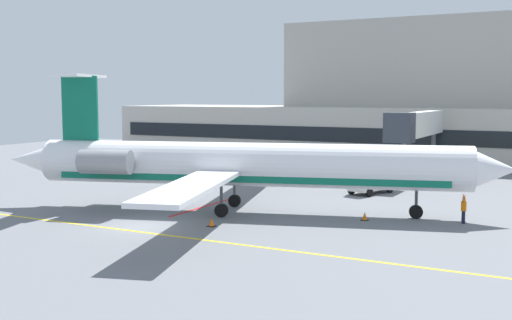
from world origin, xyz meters
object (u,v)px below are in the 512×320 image
Objects in this scene: pushback_tractor at (154,157)px; belt_loader at (442,173)px; baggage_tug at (368,184)px; marshaller at (464,209)px; regional_jet at (241,165)px.

belt_loader is at bearing -1.77° from pushback_tractor.
belt_loader reaches higher than pushback_tractor.
marshaller is at bearing -43.97° from baggage_tug.
pushback_tractor is 1.91× the size of marshaller.
pushback_tractor is (-29.32, 10.10, -0.00)m from baggage_tug.
pushback_tractor is at bearing 178.23° from belt_loader.
baggage_tug is 1.20× the size of belt_loader.
baggage_tug is at bearing -19.01° from pushback_tractor.
belt_loader reaches higher than marshaller.
regional_jet is 18.87× the size of marshaller.
regional_jet is at bearing -114.67° from baggage_tug.
marshaller is (38.33, -18.80, 0.09)m from pushback_tractor.
marshaller is at bearing -26.12° from pushback_tractor.
marshaller reaches higher than pushback_tractor.
belt_loader is at bearing 105.07° from marshaller.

